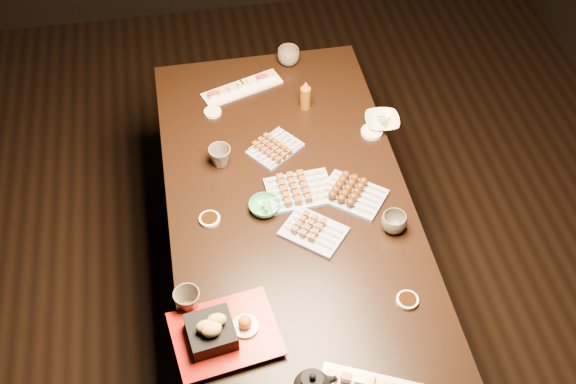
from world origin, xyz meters
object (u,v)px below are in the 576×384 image
at_px(sushi_platter_far, 242,86).
at_px(edamame_bowl_green, 264,207).
at_px(tempura_tray, 225,327).
at_px(edamame_bowl_cream, 382,122).
at_px(yakitori_plate_center, 300,187).
at_px(teacup_mid_right, 394,223).
at_px(teacup_far_right, 289,56).
at_px(teacup_near_left, 187,301).
at_px(yakitori_plate_left, 275,146).
at_px(yakitori_plate_right, 314,228).
at_px(teacup_far_left, 220,156).
at_px(condiment_bottle, 306,95).
at_px(dining_table, 290,265).

height_order(sushi_platter_far, edamame_bowl_green, sushi_platter_far).
distance_m(sushi_platter_far, tempura_tray, 1.21).
xyz_separation_m(sushi_platter_far, tempura_tray, (-0.22, -1.19, 0.04)).
xyz_separation_m(sushi_platter_far, edamame_bowl_green, (-0.01, -0.69, -0.00)).
bearing_deg(edamame_bowl_cream, yakitori_plate_center, -142.62).
distance_m(edamame_bowl_cream, teacup_mid_right, 0.55).
bearing_deg(sushi_platter_far, teacup_far_right, -167.04).
xyz_separation_m(tempura_tray, teacup_near_left, (-0.11, 0.13, -0.02)).
bearing_deg(yakitori_plate_left, yakitori_plate_center, -113.82).
relative_size(yakitori_plate_right, teacup_far_left, 2.43).
xyz_separation_m(sushi_platter_far, teacup_mid_right, (0.43, -0.86, 0.01)).
distance_m(teacup_far_left, condiment_bottle, 0.47).
bearing_deg(teacup_near_left, edamame_bowl_green, 49.93).
xyz_separation_m(yakitori_plate_center, teacup_far_right, (0.10, 0.77, 0.01)).
bearing_deg(sushi_platter_far, teacup_near_left, 54.30).
height_order(yakitori_plate_left, teacup_mid_right, teacup_mid_right).
height_order(yakitori_plate_center, condiment_bottle, condiment_bottle).
relative_size(yakitori_plate_center, teacup_far_right, 2.48).
bearing_deg(yakitori_plate_left, teacup_mid_right, -89.81).
bearing_deg(yakitori_plate_center, yakitori_plate_right, -90.20).
distance_m(sushi_platter_far, yakitori_plate_left, 0.40).
xyz_separation_m(sushi_platter_far, yakitori_plate_center, (0.13, -0.63, 0.01)).
xyz_separation_m(yakitori_plate_left, condiment_bottle, (0.17, 0.23, 0.04)).
distance_m(edamame_bowl_green, condiment_bottle, 0.59).
height_order(yakitori_plate_center, teacup_mid_right, teacup_mid_right).
relative_size(dining_table, edamame_bowl_cream, 12.86).
bearing_deg(yakitori_plate_left, yakitori_plate_right, -117.97).
bearing_deg(dining_table, yakitori_plate_center, 62.49).
xyz_separation_m(yakitori_plate_right, yakitori_plate_left, (-0.07, 0.44, -0.00)).
xyz_separation_m(teacup_mid_right, teacup_far_right, (-0.20, 1.00, 0.00)).
bearing_deg(edamame_bowl_cream, yakitori_plate_right, -127.61).
xyz_separation_m(teacup_far_right, condiment_bottle, (0.02, -0.30, 0.03)).
relative_size(yakitori_plate_center, tempura_tray, 0.74).
bearing_deg(teacup_far_right, edamame_bowl_green, -106.13).
bearing_deg(teacup_far_left, yakitori_plate_right, -54.38).
relative_size(dining_table, teacup_far_right, 18.26).
height_order(sushi_platter_far, edamame_bowl_cream, sushi_platter_far).
xyz_separation_m(teacup_near_left, teacup_far_left, (0.18, 0.63, -0.00)).
bearing_deg(dining_table, teacup_near_left, -125.69).
relative_size(dining_table, condiment_bottle, 13.29).
xyz_separation_m(dining_table, teacup_far_left, (-0.23, 0.26, 0.42)).
distance_m(sushi_platter_far, edamame_bowl_green, 0.69).
distance_m(teacup_far_left, teacup_far_right, 0.68).
xyz_separation_m(sushi_platter_far, edamame_bowl_cream, (0.53, -0.32, -0.00)).
relative_size(yakitori_plate_center, yakitori_plate_left, 1.26).
xyz_separation_m(sushi_platter_far, condiment_bottle, (0.25, -0.16, 0.05)).
xyz_separation_m(tempura_tray, teacup_far_left, (0.07, 0.77, -0.02)).
bearing_deg(tempura_tray, condiment_bottle, 57.52).
bearing_deg(teacup_far_left, edamame_bowl_green, -63.47).
bearing_deg(tempura_tray, edamame_bowl_cream, 40.89).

